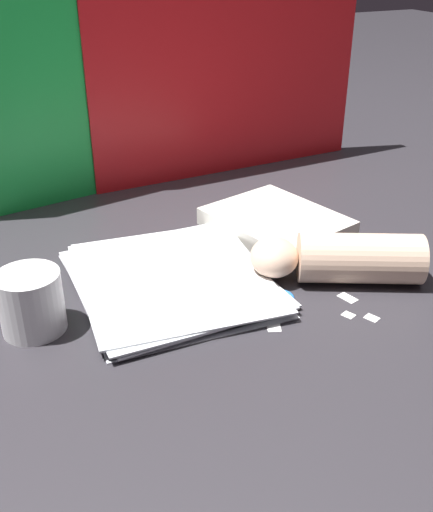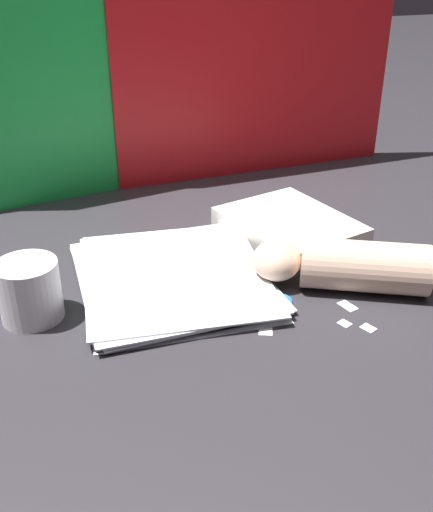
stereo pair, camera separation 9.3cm
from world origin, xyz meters
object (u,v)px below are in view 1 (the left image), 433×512
at_px(book_closed, 276,223).
at_px(scissors, 265,292).
at_px(paper_stack, 171,279).
at_px(mug, 31,302).
at_px(hand_forearm, 339,258).

distance_m(book_closed, scissors, 0.23).
bearing_deg(book_closed, paper_stack, -158.05).
height_order(paper_stack, scissors, paper_stack).
distance_m(scissors, mug, 0.35).
xyz_separation_m(book_closed, scissors, (-0.13, -0.19, -0.01)).
relative_size(paper_stack, mug, 3.89).
height_order(book_closed, scissors, book_closed).
xyz_separation_m(paper_stack, book_closed, (0.25, 0.10, 0.01)).
bearing_deg(paper_stack, hand_forearm, -21.88).
distance_m(hand_forearm, mug, 0.48).
bearing_deg(paper_stack, book_closed, 21.95).
xyz_separation_m(book_closed, mug, (-0.48, -0.14, 0.03)).
relative_size(book_closed, hand_forearm, 0.99).
distance_m(paper_stack, scissors, 0.15).
bearing_deg(book_closed, mug, -163.84).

